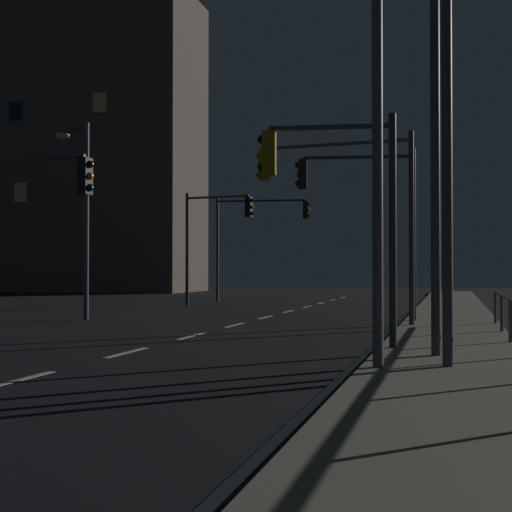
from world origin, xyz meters
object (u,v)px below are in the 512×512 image
traffic_light_far_center (215,226)px  street_lamp_far_end (441,87)px  street_lamp_across_street (375,74)px  building_distant (60,148)px  traffic_light_far_right (362,200)px  street_lamp_mid_block (447,100)px  traffic_light_overhead_east (342,189)px  traffic_light_near_left (36,206)px  traffic_light_near_right (332,185)px  street_lamp_corner (82,201)px  traffic_light_far_left (257,226)px

traffic_light_far_center → street_lamp_far_end: street_lamp_far_end is taller
street_lamp_across_street → building_distant: (-30.10, 42.31, 6.68)m
traffic_light_far_right → street_lamp_mid_block: (2.72, -9.46, 0.96)m
traffic_light_overhead_east → traffic_light_near_left: size_ratio=1.16×
traffic_light_near_right → building_distant: size_ratio=0.21×
traffic_light_far_right → street_lamp_corner: street_lamp_corner is taller
traffic_light_far_center → traffic_light_far_right: traffic_light_far_right is taller
street_lamp_far_end → building_distant: building_distant is taller
traffic_light_overhead_east → street_lamp_corner: street_lamp_corner is taller
street_lamp_corner → traffic_light_near_right: bearing=-38.9°
traffic_light_far_left → traffic_light_overhead_east: size_ratio=1.01×
street_lamp_far_end → street_lamp_corner: size_ratio=1.15×
traffic_light_overhead_east → street_lamp_far_end: size_ratio=0.71×
traffic_light_far_center → building_distant: bearing=133.6°
traffic_light_near_left → street_lamp_mid_block: 11.08m
traffic_light_near_right → street_lamp_far_end: 3.52m
traffic_light_far_center → street_lamp_mid_block: street_lamp_mid_block is taller
traffic_light_near_left → traffic_light_far_right: bearing=39.6°
traffic_light_far_left → traffic_light_near_left: (-0.40, -21.44, -0.65)m
street_lamp_corner → street_lamp_across_street: 15.88m
traffic_light_far_left → street_lamp_across_street: bearing=-71.0°
traffic_light_far_center → street_lamp_far_end: 23.12m
street_lamp_far_end → building_distant: 52.70m
traffic_light_far_left → street_lamp_across_street: 27.62m
traffic_light_far_right → traffic_light_overhead_east: (-0.44, -1.43, 0.20)m
traffic_light_overhead_east → traffic_light_near_left: (-7.40, -5.06, -0.75)m
traffic_light_near_left → street_lamp_far_end: size_ratio=0.62×
traffic_light_near_right → street_lamp_mid_block: 2.95m
traffic_light_overhead_east → street_lamp_corner: bearing=172.4°
building_distant → traffic_light_near_right: bearing=-53.8°
street_lamp_across_street → building_distant: building_distant is taller
traffic_light_far_center → traffic_light_overhead_east: 13.52m
traffic_light_far_left → building_distant: (-21.13, 16.20, 7.70)m
street_lamp_across_street → traffic_light_near_left: bearing=153.5°
traffic_light_far_right → street_lamp_corner: (-9.89, -0.16, 0.18)m
traffic_light_far_center → traffic_light_near_left: bearing=-89.0°
street_lamp_mid_block → traffic_light_near_right: bearing=156.7°
traffic_light_far_left → street_lamp_corner: bearing=-99.2°
traffic_light_far_right → street_lamp_far_end: size_ratio=0.69×
street_lamp_far_end → street_lamp_across_street: (-1.10, -0.40, 0.21)m
traffic_light_far_right → building_distant: size_ratio=0.23×
street_lamp_mid_block → building_distant: (-31.30, 40.62, 6.84)m
building_distant → street_lamp_across_street: bearing=-54.6°
traffic_light_overhead_east → traffic_light_far_right: bearing=72.9°
street_lamp_mid_block → building_distant: 51.73m
street_lamp_far_end → building_distant: size_ratio=0.34×
traffic_light_near_right → traffic_light_far_left: bearing=108.4°
street_lamp_far_end → traffic_light_near_right: bearing=134.5°
street_lamp_corner → traffic_light_near_left: bearing=-72.1°
traffic_light_near_left → street_lamp_across_street: street_lamp_across_street is taller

